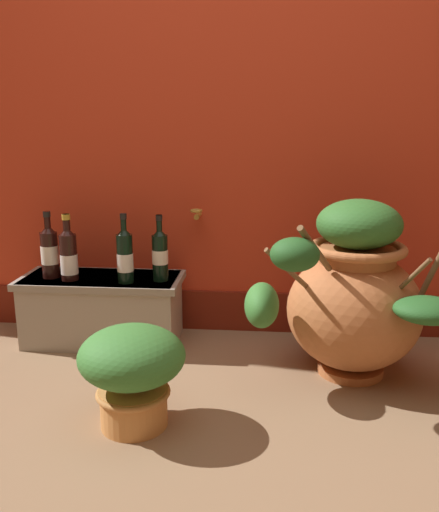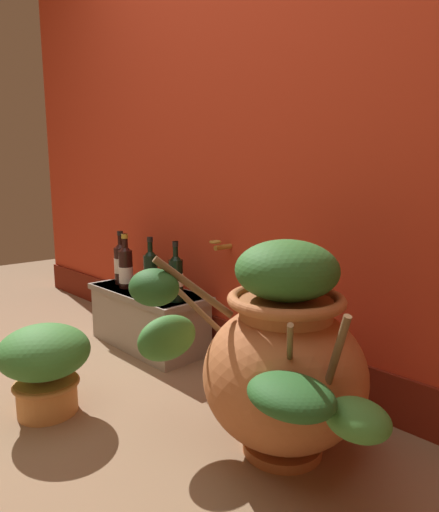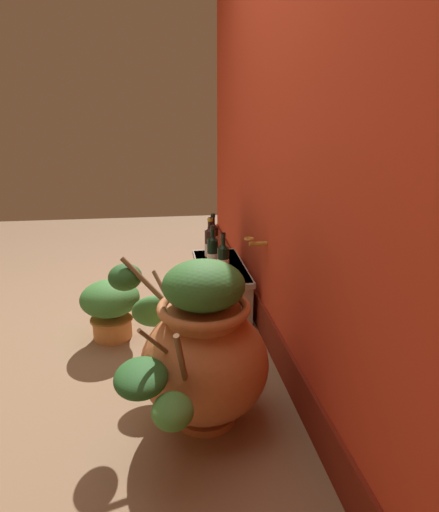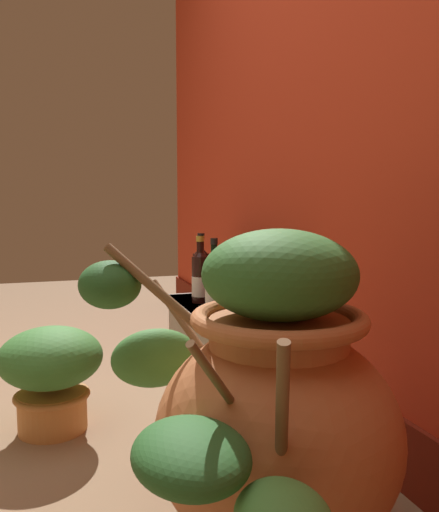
% 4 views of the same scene
% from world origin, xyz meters
% --- Properties ---
extents(ground_plane, '(7.00, 7.00, 0.00)m').
position_xyz_m(ground_plane, '(0.00, 0.00, 0.00)').
color(ground_plane, '#896B4C').
extents(back_wall, '(4.40, 0.33, 2.60)m').
position_xyz_m(back_wall, '(-0.00, 1.20, 1.29)').
color(back_wall, red).
rests_on(back_wall, ground_plane).
extents(terracotta_urn, '(0.84, 0.65, 0.70)m').
position_xyz_m(terracotta_urn, '(0.50, 0.66, 0.32)').
color(terracotta_urn, '#B26638').
rests_on(terracotta_urn, ground_plane).
extents(stone_ledge, '(0.72, 0.31, 0.31)m').
position_xyz_m(stone_ledge, '(-0.58, 0.90, 0.17)').
color(stone_ledge, '#9E9384').
rests_on(stone_ledge, ground_plane).
extents(wine_bottle_left, '(0.08, 0.08, 0.30)m').
position_xyz_m(wine_bottle_left, '(-0.80, 0.88, 0.43)').
color(wine_bottle_left, black).
rests_on(wine_bottle_left, stone_ledge).
extents(wine_bottle_middle, '(0.07, 0.07, 0.30)m').
position_xyz_m(wine_bottle_middle, '(-0.45, 0.83, 0.43)').
color(wine_bottle_middle, black).
rests_on(wine_bottle_middle, stone_ledge).
extents(wine_bottle_right, '(0.08, 0.08, 0.29)m').
position_xyz_m(wine_bottle_right, '(-0.70, 0.85, 0.42)').
color(wine_bottle_right, black).
rests_on(wine_bottle_right, stone_ledge).
extents(wine_bottle_back, '(0.07, 0.07, 0.29)m').
position_xyz_m(wine_bottle_back, '(-0.30, 0.88, 0.43)').
color(wine_bottle_back, black).
rests_on(wine_bottle_back, stone_ledge).
extents(potted_shrub, '(0.35, 0.34, 0.34)m').
position_xyz_m(potted_shrub, '(-0.27, 0.22, 0.20)').
color(potted_shrub, '#D68E4C').
rests_on(potted_shrub, ground_plane).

